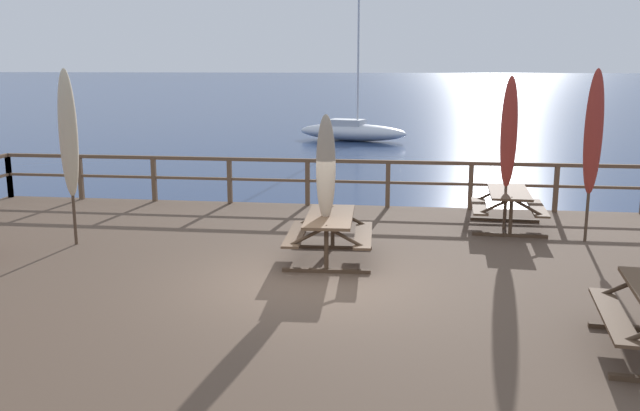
{
  "coord_description": "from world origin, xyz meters",
  "views": [
    {
      "loc": [
        1.43,
        -9.86,
        4.05
      ],
      "look_at": [
        0.0,
        0.87,
        1.81
      ],
      "focal_mm": 38.62,
      "sensor_mm": 36.0,
      "label": 1
    }
  ],
  "objects_px": {
    "patio_umbrella_short_back": "(593,133)",
    "sailboat_distant": "(352,131)",
    "picnic_table_back_left": "(330,228)",
    "picnic_table_back_right": "(508,202)",
    "patio_umbrella_short_front": "(326,169)",
    "patio_umbrella_tall_back_right": "(68,134)",
    "patio_umbrella_tall_back_left": "(509,133)"
  },
  "relations": [
    {
      "from": "picnic_table_back_right",
      "to": "patio_umbrella_tall_back_left",
      "type": "height_order",
      "value": "patio_umbrella_tall_back_left"
    },
    {
      "from": "patio_umbrella_tall_back_left",
      "to": "patio_umbrella_short_back",
      "type": "relative_size",
      "value": 0.95
    },
    {
      "from": "patio_umbrella_short_back",
      "to": "sailboat_distant",
      "type": "bearing_deg",
      "value": 105.12
    },
    {
      "from": "picnic_table_back_right",
      "to": "patio_umbrella_tall_back_left",
      "type": "distance_m",
      "value": 1.37
    },
    {
      "from": "patio_umbrella_short_front",
      "to": "patio_umbrella_tall_back_left",
      "type": "xyz_separation_m",
      "value": [
        3.25,
        2.67,
        0.37
      ]
    },
    {
      "from": "patio_umbrella_short_front",
      "to": "sailboat_distant",
      "type": "distance_m",
      "value": 25.74
    },
    {
      "from": "picnic_table_back_right",
      "to": "patio_umbrella_short_back",
      "type": "distance_m",
      "value": 2.13
    },
    {
      "from": "patio_umbrella_tall_back_right",
      "to": "sailboat_distant",
      "type": "bearing_deg",
      "value": 83.5
    },
    {
      "from": "patio_umbrella_tall_back_right",
      "to": "patio_umbrella_short_front",
      "type": "relative_size",
      "value": 1.29
    },
    {
      "from": "picnic_table_back_left",
      "to": "picnic_table_back_right",
      "type": "relative_size",
      "value": 1.07
    },
    {
      "from": "patio_umbrella_tall_back_right",
      "to": "patio_umbrella_tall_back_left",
      "type": "bearing_deg",
      "value": 15.78
    },
    {
      "from": "patio_umbrella_tall_back_right",
      "to": "sailboat_distant",
      "type": "distance_m",
      "value": 25.44
    },
    {
      "from": "picnic_table_back_left",
      "to": "patio_umbrella_short_front",
      "type": "xyz_separation_m",
      "value": [
        -0.06,
        -0.04,
        1.0
      ]
    },
    {
      "from": "patio_umbrella_tall_back_right",
      "to": "sailboat_distant",
      "type": "relative_size",
      "value": 0.41
    },
    {
      "from": "patio_umbrella_tall_back_right",
      "to": "patio_umbrella_tall_back_left",
      "type": "distance_m",
      "value": 8.21
    },
    {
      "from": "picnic_table_back_right",
      "to": "patio_umbrella_tall_back_right",
      "type": "relative_size",
      "value": 0.56
    },
    {
      "from": "patio_umbrella_short_front",
      "to": "patio_umbrella_tall_back_right",
      "type": "bearing_deg",
      "value": 174.6
    },
    {
      "from": "picnic_table_back_right",
      "to": "patio_umbrella_tall_back_left",
      "type": "xyz_separation_m",
      "value": [
        -0.07,
        -0.05,
        1.37
      ]
    },
    {
      "from": "picnic_table_back_left",
      "to": "picnic_table_back_right",
      "type": "distance_m",
      "value": 4.22
    },
    {
      "from": "patio_umbrella_tall_back_left",
      "to": "patio_umbrella_short_back",
      "type": "bearing_deg",
      "value": -29.38
    },
    {
      "from": "patio_umbrella_short_back",
      "to": "picnic_table_back_left",
      "type": "bearing_deg",
      "value": -157.91
    },
    {
      "from": "patio_umbrella_tall_back_left",
      "to": "patio_umbrella_short_back",
      "type": "xyz_separation_m",
      "value": [
        1.38,
        -0.78,
        0.09
      ]
    },
    {
      "from": "patio_umbrella_tall_back_left",
      "to": "patio_umbrella_tall_back_right",
      "type": "bearing_deg",
      "value": -164.22
    },
    {
      "from": "picnic_table_back_left",
      "to": "patio_umbrella_short_back",
      "type": "xyz_separation_m",
      "value": [
        4.56,
        1.85,
        1.45
      ]
    },
    {
      "from": "patio_umbrella_tall_back_left",
      "to": "sailboat_distant",
      "type": "relative_size",
      "value": 0.39
    },
    {
      "from": "picnic_table_back_right",
      "to": "patio_umbrella_tall_back_left",
      "type": "bearing_deg",
      "value": -143.66
    },
    {
      "from": "patio_umbrella_short_front",
      "to": "patio_umbrella_short_back",
      "type": "relative_size",
      "value": 0.78
    },
    {
      "from": "patio_umbrella_short_front",
      "to": "picnic_table_back_left",
      "type": "bearing_deg",
      "value": 35.52
    },
    {
      "from": "patio_umbrella_short_front",
      "to": "sailboat_distant",
      "type": "bearing_deg",
      "value": 93.98
    },
    {
      "from": "picnic_table_back_left",
      "to": "patio_umbrella_tall_back_right",
      "type": "distance_m",
      "value": 4.95
    },
    {
      "from": "picnic_table_back_right",
      "to": "patio_umbrella_short_back",
      "type": "bearing_deg",
      "value": -32.4
    },
    {
      "from": "picnic_table_back_left",
      "to": "sailboat_distant",
      "type": "distance_m",
      "value": 25.64
    }
  ]
}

